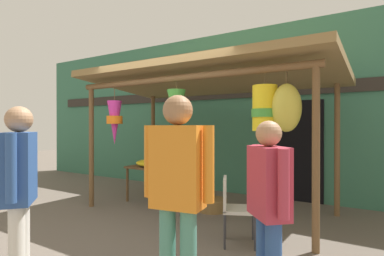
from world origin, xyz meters
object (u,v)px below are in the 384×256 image
at_px(wicker_basket_by_table, 212,205).
at_px(vendor_in_orange, 178,185).
at_px(folding_chair, 233,204).
at_px(shopper_by_bananas, 19,185).
at_px(customer_foreground, 269,200).
at_px(flower_heap_on_table, 155,163).
at_px(display_table, 159,171).

relative_size(wicker_basket_by_table, vendor_in_orange, 0.30).
xyz_separation_m(folding_chair, shopper_by_bananas, (-1.05, -2.10, 0.48)).
xyz_separation_m(customer_foreground, shopper_by_bananas, (-1.89, -0.97, 0.08)).
bearing_deg(flower_heap_on_table, customer_foreground, -36.76).
bearing_deg(shopper_by_bananas, wicker_basket_by_table, 88.45).
bearing_deg(flower_heap_on_table, display_table, 57.81).
relative_size(flower_heap_on_table, vendor_in_orange, 0.47).
height_order(display_table, vendor_in_orange, vendor_in_orange).
distance_m(wicker_basket_by_table, shopper_by_bananas, 3.43).
xyz_separation_m(folding_chair, wicker_basket_by_table, (-0.96, 1.21, -0.40)).
bearing_deg(display_table, flower_heap_on_table, -122.19).
height_order(wicker_basket_by_table, customer_foreground, customer_foreground).
bearing_deg(customer_foreground, vendor_in_orange, -140.89).
bearing_deg(customer_foreground, folding_chair, 126.36).
bearing_deg(flower_heap_on_table, shopper_by_bananas, -70.85).
bearing_deg(folding_chair, shopper_by_bananas, -116.56).
distance_m(display_table, flower_heap_on_table, 0.18).
height_order(folding_chair, customer_foreground, customer_foreground).
height_order(display_table, folding_chair, folding_chair).
distance_m(display_table, customer_foreground, 3.77).
distance_m(vendor_in_orange, shopper_by_bananas, 1.42).
distance_m(flower_heap_on_table, folding_chair, 2.45).
relative_size(folding_chair, shopper_by_bananas, 0.51).
xyz_separation_m(display_table, folding_chair, (2.12, -1.18, -0.11)).
height_order(flower_heap_on_table, folding_chair, same).
bearing_deg(display_table, folding_chair, -29.15).
xyz_separation_m(flower_heap_on_table, customer_foreground, (3.00, -2.24, 0.13)).
height_order(wicker_basket_by_table, vendor_in_orange, vendor_in_orange).
distance_m(vendor_in_orange, customer_foreground, 0.74).
relative_size(vendor_in_orange, customer_foreground, 1.13).
bearing_deg(vendor_in_orange, flower_heap_on_table, 132.01).
relative_size(wicker_basket_by_table, customer_foreground, 0.34).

